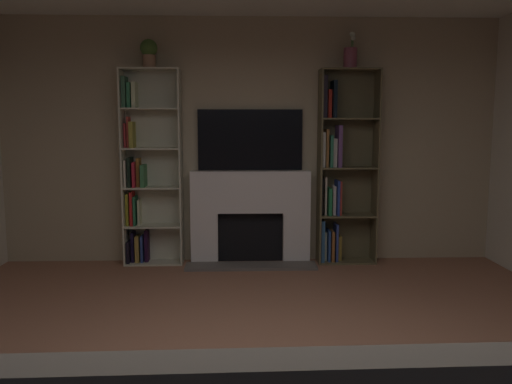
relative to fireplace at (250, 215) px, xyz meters
The scene contains 7 objects.
wall_back_accent 0.85m from the fireplace, 90.00° to the left, with size 5.80×0.06×2.80m, color tan.
fireplace is the anchor object (origin of this frame).
tv 0.86m from the fireplace, 90.00° to the left, with size 1.20×0.06×0.69m, color black.
bookshelf_left 1.29m from the fireplace, behind, with size 0.66×0.27×2.21m.
bookshelf_right 1.14m from the fireplace, ahead, with size 0.66×0.30×2.21m.
potted_plant 2.13m from the fireplace, behind, with size 0.19×0.19×0.31m.
vase_with_flowers 2.10m from the fireplace, ahead, with size 0.15×0.15×0.40m.
Camera 1 is at (-0.14, -2.79, 1.60)m, focal length 36.36 mm.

